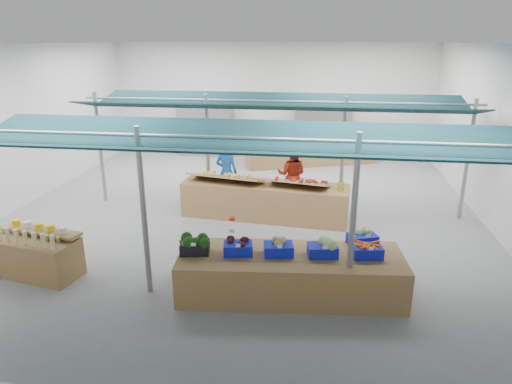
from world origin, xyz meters
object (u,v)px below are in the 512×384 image
fruit_counter (265,201)px  crate_stack (359,281)px  bottle_shelf (37,254)px  vendor_right (292,175)px  vendor_left (227,172)px  veg_counter (290,274)px

fruit_counter → crate_stack: size_ratio=6.44×
bottle_shelf → vendor_right: size_ratio=1.08×
vendor_left → vendor_right: same height
veg_counter → crate_stack: bearing=-3.8°
fruit_counter → vendor_right: (0.60, 1.10, 0.38)m
bottle_shelf → vendor_left: 5.42m
fruit_counter → vendor_left: vendor_left is taller
veg_counter → bottle_shelf: bearing=174.4°
vendor_left → vendor_right: bearing=-174.4°
bottle_shelf → crate_stack: bottle_shelf is taller
fruit_counter → bottle_shelf: bearing=-132.4°
veg_counter → fruit_counter: bearing=99.0°
bottle_shelf → crate_stack: bearing=10.6°
bottle_shelf → crate_stack: (6.05, 0.00, -0.09)m
bottle_shelf → veg_counter: (4.85, -0.03, -0.03)m
fruit_counter → vendor_right: 1.31m
bottle_shelf → vendor_right: vendor_right is taller
bottle_shelf → vendor_right: (4.54, 4.65, 0.42)m
fruit_counter → vendor_left: 1.67m
crate_stack → vendor_left: bearing=125.4°
vendor_left → crate_stack: bearing=131.0°
vendor_right → bottle_shelf: bearing=51.3°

